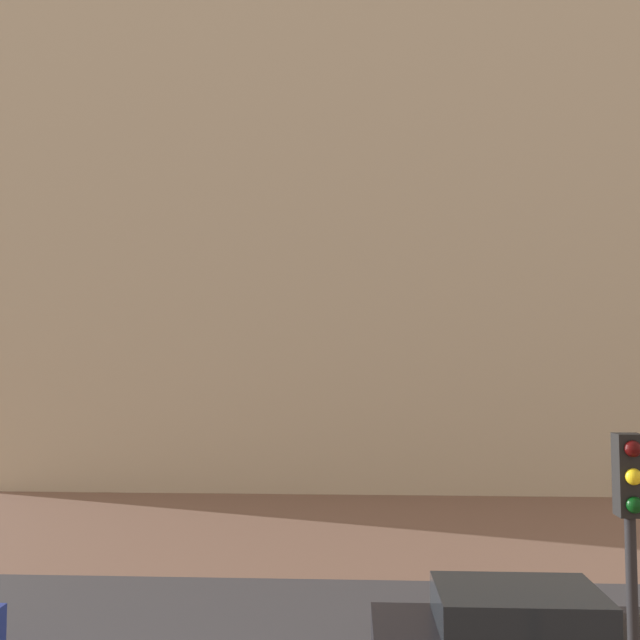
% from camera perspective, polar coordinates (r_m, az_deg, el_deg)
% --- Properties ---
extents(ground_plane, '(120.00, 120.00, 0.00)m').
position_cam_1_polar(ground_plane, '(14.26, 1.07, -23.98)').
color(ground_plane, brown).
extents(landmark_building, '(29.15, 10.36, 34.78)m').
position_cam_1_polar(landmark_building, '(31.51, 3.23, 8.68)').
color(landmark_building, beige).
rests_on(landmark_building, ground_plane).
extents(traffic_light_pole, '(0.28, 0.34, 4.18)m').
position_cam_1_polar(traffic_light_pole, '(8.48, 24.75, -17.06)').
color(traffic_light_pole, black).
rests_on(traffic_light_pole, ground_plane).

